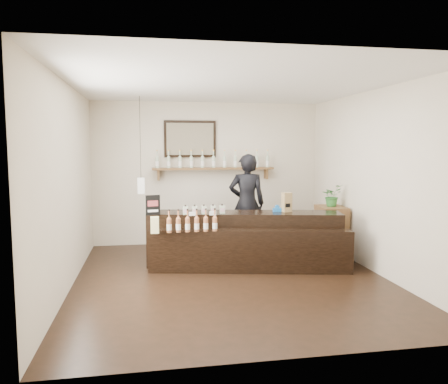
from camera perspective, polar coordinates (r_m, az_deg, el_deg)
ground at (r=6.55m, az=0.90°, el=-11.21°), size 5.00×5.00×0.00m
room_shell at (r=6.26m, az=0.93°, el=3.85°), size 5.00×5.00×5.00m
back_wall_decor at (r=8.58m, az=-3.07°, el=4.78°), size 2.66×0.96×1.69m
counter at (r=7.07m, az=2.81°, el=-6.49°), size 3.17×1.42×1.02m
promo_sign at (r=6.87m, az=-9.28°, el=-1.70°), size 0.22×0.06×0.31m
paper_bag at (r=7.18m, az=8.20°, el=-1.33°), size 0.16×0.14×0.32m
tape_dispenser at (r=7.19m, az=6.95°, el=-2.22°), size 0.14×0.05×0.11m
side_cabinet at (r=7.98m, az=13.79°, el=-4.98°), size 0.48×0.63×0.88m
potted_plant at (r=7.89m, az=13.91°, el=-0.45°), size 0.44×0.42×0.38m
shopkeeper at (r=7.95m, az=3.00°, el=-0.65°), size 0.80×0.58×2.04m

